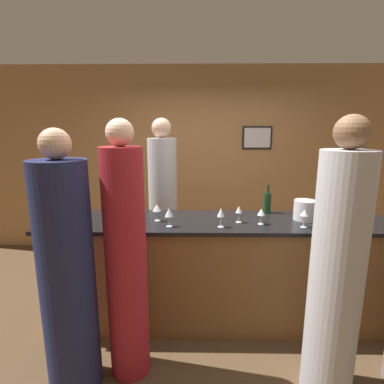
{
  "coord_description": "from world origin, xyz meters",
  "views": [
    {
      "loc": [
        -0.19,
        -2.7,
        1.88
      ],
      "look_at": [
        -0.24,
        0.1,
        1.29
      ],
      "focal_mm": 28.0,
      "sensor_mm": 36.0,
      "label": 1
    }
  ],
  "objects_px": {
    "guest_2": "(337,273)",
    "guest_3": "(126,262)",
    "ice_bucket": "(305,210)",
    "bartender": "(163,208)",
    "wine_bottle_0": "(118,217)",
    "guest_1": "(67,276)",
    "wine_bottle_1": "(267,202)"
  },
  "relations": [
    {
      "from": "guest_2",
      "to": "ice_bucket",
      "type": "xyz_separation_m",
      "value": [
        0.07,
        0.85,
        0.21
      ]
    },
    {
      "from": "guest_1",
      "to": "ice_bucket",
      "type": "distance_m",
      "value": 2.11
    },
    {
      "from": "wine_bottle_1",
      "to": "ice_bucket",
      "type": "height_order",
      "value": "wine_bottle_1"
    },
    {
      "from": "bartender",
      "to": "ice_bucket",
      "type": "height_order",
      "value": "bartender"
    },
    {
      "from": "bartender",
      "to": "guest_3",
      "type": "bearing_deg",
      "value": 85.37
    },
    {
      "from": "bartender",
      "to": "wine_bottle_1",
      "type": "height_order",
      "value": "bartender"
    },
    {
      "from": "guest_1",
      "to": "wine_bottle_1",
      "type": "bearing_deg",
      "value": 33.53
    },
    {
      "from": "bartender",
      "to": "wine_bottle_0",
      "type": "bearing_deg",
      "value": 75.6
    },
    {
      "from": "guest_2",
      "to": "ice_bucket",
      "type": "bearing_deg",
      "value": 85.56
    },
    {
      "from": "guest_1",
      "to": "guest_2",
      "type": "xyz_separation_m",
      "value": [
        1.85,
        -0.02,
        0.05
      ]
    },
    {
      "from": "bartender",
      "to": "ice_bucket",
      "type": "xyz_separation_m",
      "value": [
        1.42,
        -0.74,
        0.19
      ]
    },
    {
      "from": "ice_bucket",
      "to": "guest_3",
      "type": "bearing_deg",
      "value": -155.78
    },
    {
      "from": "ice_bucket",
      "to": "wine_bottle_1",
      "type": "bearing_deg",
      "value": 140.93
    },
    {
      "from": "guest_1",
      "to": "guest_3",
      "type": "relative_size",
      "value": 0.97
    },
    {
      "from": "guest_2",
      "to": "guest_1",
      "type": "bearing_deg",
      "value": 179.53
    },
    {
      "from": "guest_2",
      "to": "guest_3",
      "type": "distance_m",
      "value": 1.48
    },
    {
      "from": "bartender",
      "to": "guest_1",
      "type": "bearing_deg",
      "value": 72.5
    },
    {
      "from": "wine_bottle_0",
      "to": "ice_bucket",
      "type": "bearing_deg",
      "value": 10.0
    },
    {
      "from": "guest_3",
      "to": "wine_bottle_1",
      "type": "height_order",
      "value": "guest_3"
    },
    {
      "from": "guest_3",
      "to": "wine_bottle_0",
      "type": "height_order",
      "value": "guest_3"
    },
    {
      "from": "wine_bottle_0",
      "to": "guest_2",
      "type": "bearing_deg",
      "value": -18.79
    },
    {
      "from": "guest_2",
      "to": "wine_bottle_1",
      "type": "bearing_deg",
      "value": 101.91
    },
    {
      "from": "bartender",
      "to": "guest_3",
      "type": "xyz_separation_m",
      "value": [
        -0.12,
        -1.43,
        -0.02
      ]
    },
    {
      "from": "guest_1",
      "to": "wine_bottle_0",
      "type": "height_order",
      "value": "guest_1"
    },
    {
      "from": "guest_1",
      "to": "ice_bucket",
      "type": "height_order",
      "value": "guest_1"
    },
    {
      "from": "guest_2",
      "to": "ice_bucket",
      "type": "height_order",
      "value": "guest_2"
    },
    {
      "from": "guest_1",
      "to": "guest_3",
      "type": "height_order",
      "value": "guest_3"
    },
    {
      "from": "guest_3",
      "to": "wine_bottle_0",
      "type": "distance_m",
      "value": 0.48
    },
    {
      "from": "guest_3",
      "to": "wine_bottle_0",
      "type": "bearing_deg",
      "value": 110.89
    },
    {
      "from": "guest_1",
      "to": "guest_3",
      "type": "bearing_deg",
      "value": 20.58
    },
    {
      "from": "wine_bottle_0",
      "to": "wine_bottle_1",
      "type": "bearing_deg",
      "value": 21.12
    },
    {
      "from": "bartender",
      "to": "guest_2",
      "type": "height_order",
      "value": "bartender"
    }
  ]
}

